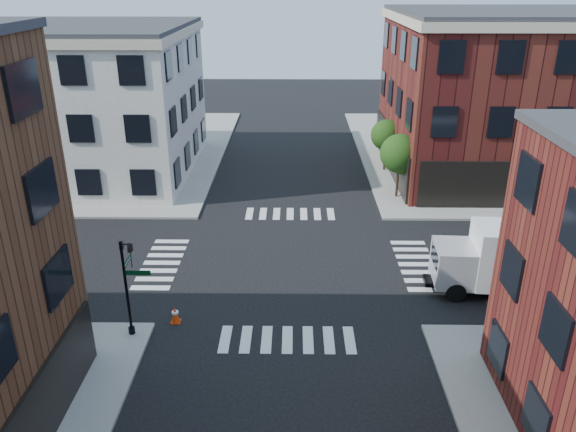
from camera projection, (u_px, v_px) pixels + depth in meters
The scene contains 10 objects.
ground at pixel (289, 264), 30.76m from camera, with size 120.00×120.00×0.00m, color black.
sidewalk_ne at pixel (528, 153), 49.80m from camera, with size 30.00×30.00×0.15m, color gray.
sidewalk_nw at pixel (58, 151), 50.27m from camera, with size 30.00×30.00×0.15m, color gray.
building_ne at pixel (559, 97), 42.88m from camera, with size 25.00×16.00×12.00m, color #3E0F0F.
building_nw at pixel (47, 102), 43.52m from camera, with size 22.00×16.00×11.00m, color beige.
tree_near at pixel (400, 155), 38.60m from camera, with size 2.69×2.69×4.49m.
tree_far at pixel (387, 137), 44.23m from camera, with size 2.43×2.43×4.07m.
signal_pole at pixel (128, 277), 23.58m from camera, with size 1.29×1.24×4.60m.
box_truck at pixel (517, 259), 27.28m from camera, with size 7.94×2.80×3.54m.
traffic_cone at pixel (175, 315), 25.43m from camera, with size 0.44×0.44×0.79m.
Camera 1 is at (0.28, -27.25, 14.52)m, focal length 35.00 mm.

